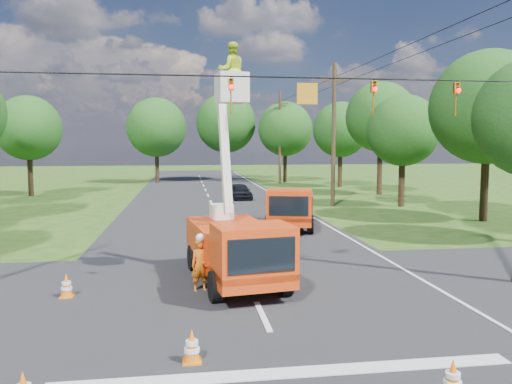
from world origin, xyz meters
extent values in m
plane|color=#214A16|center=(0.00, 20.00, 0.00)|extent=(140.00, 140.00, 0.00)
cube|color=black|center=(0.00, 20.00, 0.00)|extent=(12.00, 100.00, 0.06)
cube|color=black|center=(0.00, 2.00, 0.00)|extent=(56.00, 10.00, 0.07)
cube|color=silver|center=(0.00, -3.20, 0.00)|extent=(9.00, 0.45, 0.02)
cube|color=silver|center=(5.60, 20.00, 0.00)|extent=(0.12, 90.00, 0.02)
cube|color=red|center=(-0.38, 3.37, 0.70)|extent=(2.97, 6.07, 0.44)
cube|color=red|center=(-0.07, 1.31, 1.45)|extent=(2.35, 1.95, 1.45)
cube|color=black|center=(0.05, 0.50, 1.50)|extent=(1.83, 0.33, 0.92)
cube|color=red|center=(-0.49, 4.14, 1.31)|extent=(2.78, 3.88, 0.97)
cylinder|color=black|center=(-1.11, 1.40, 0.45)|extent=(0.44, 0.93, 0.89)
cylinder|color=black|center=(0.90, 1.70, 0.45)|extent=(0.44, 0.93, 0.89)
cylinder|color=black|center=(-1.66, 5.04, 0.45)|extent=(0.44, 0.93, 0.89)
cylinder|color=black|center=(0.35, 5.34, 0.45)|extent=(0.44, 0.93, 0.89)
cube|color=silver|center=(-0.65, 5.19, 2.04)|extent=(0.83, 0.83, 0.53)
cube|color=silver|center=(-0.57, 4.67, 4.17)|extent=(0.46, 1.32, 4.20)
cube|color=silver|center=(-0.42, 3.66, 6.15)|extent=(1.05, 1.05, 0.92)
imported|color=#C6E526|center=(-0.42, 3.66, 6.69)|extent=(0.94, 0.77, 1.76)
cube|color=red|center=(3.58, 13.34, 0.70)|extent=(3.49, 6.18, 0.44)
cube|color=red|center=(3.08, 11.31, 1.46)|extent=(2.48, 2.12, 1.46)
cube|color=black|center=(2.88, 10.51, 1.51)|extent=(1.81, 0.51, 0.92)
cube|color=red|center=(3.77, 14.09, 1.31)|extent=(3.09, 4.05, 0.97)
cylinder|color=black|center=(2.14, 11.79, 0.45)|extent=(0.52, 0.94, 0.89)
cylinder|color=black|center=(4.13, 11.30, 0.45)|extent=(0.52, 0.94, 0.89)
cylinder|color=black|center=(3.04, 15.38, 0.45)|extent=(0.52, 0.94, 0.89)
cylinder|color=black|center=(5.02, 14.88, 0.45)|extent=(0.52, 0.94, 0.89)
imported|color=orange|center=(-1.49, 2.53, 0.80)|extent=(0.67, 0.54, 1.60)
imported|color=black|center=(2.41, 27.08, 0.63)|extent=(1.81, 3.81, 1.26)
cone|color=orange|center=(-1.82, -2.42, 0.38)|extent=(0.36, 0.36, 0.70)
cube|color=orange|center=(-1.82, -2.42, 0.04)|extent=(0.38, 0.38, 0.04)
cylinder|color=white|center=(-1.82, -2.42, 0.44)|extent=(0.26, 0.26, 0.09)
cylinder|color=white|center=(-1.82, -2.42, 0.29)|extent=(0.31, 0.31, 0.09)
cone|color=orange|center=(2.63, -4.47, 0.38)|extent=(0.36, 0.36, 0.70)
cylinder|color=white|center=(2.63, -4.47, 0.44)|extent=(0.26, 0.26, 0.09)
cylinder|color=white|center=(2.63, -4.47, 0.29)|extent=(0.31, 0.31, 0.09)
cone|color=orange|center=(0.55, 7.94, 0.38)|extent=(0.36, 0.36, 0.70)
cube|color=orange|center=(0.55, 7.94, 0.04)|extent=(0.38, 0.38, 0.04)
cylinder|color=white|center=(0.55, 7.94, 0.44)|extent=(0.26, 0.26, 0.09)
cylinder|color=white|center=(0.55, 7.94, 0.29)|extent=(0.31, 0.31, 0.09)
cone|color=orange|center=(2.55, 9.68, 0.38)|extent=(0.36, 0.36, 0.70)
cube|color=orange|center=(2.55, 9.68, 0.04)|extent=(0.38, 0.38, 0.04)
cylinder|color=white|center=(2.55, 9.68, 0.44)|extent=(0.26, 0.26, 0.09)
cylinder|color=white|center=(2.55, 9.68, 0.29)|extent=(0.31, 0.31, 0.09)
cone|color=orange|center=(-5.32, 2.40, 0.38)|extent=(0.36, 0.36, 0.70)
cube|color=orange|center=(-5.32, 2.40, 0.04)|extent=(0.38, 0.38, 0.04)
cylinder|color=white|center=(-5.32, 2.40, 0.44)|extent=(0.26, 0.26, 0.09)
cylinder|color=white|center=(-5.32, 2.40, 0.29)|extent=(0.31, 0.31, 0.09)
cone|color=orange|center=(3.94, 17.53, 0.38)|extent=(0.36, 0.36, 0.70)
cube|color=orange|center=(3.94, 17.53, 0.04)|extent=(0.38, 0.38, 0.04)
cylinder|color=white|center=(3.94, 17.53, 0.44)|extent=(0.26, 0.26, 0.09)
cylinder|color=white|center=(3.94, 17.53, 0.29)|extent=(0.31, 0.31, 0.09)
cylinder|color=#4C3823|center=(8.50, 22.00, 5.00)|extent=(0.30, 0.30, 10.00)
cube|color=#4C3823|center=(8.50, 22.00, 8.80)|extent=(1.80, 0.12, 0.12)
cylinder|color=#4C3823|center=(8.50, 42.00, 5.00)|extent=(0.30, 0.30, 10.00)
cube|color=#4C3823|center=(8.50, 42.00, 8.80)|extent=(1.80, 0.12, 0.12)
cylinder|color=black|center=(-0.50, 2.00, 6.30)|extent=(18.00, 0.04, 0.04)
cube|color=orange|center=(1.60, 2.00, 5.85)|extent=(0.60, 0.05, 0.60)
imported|color=orange|center=(-0.60, 2.00, 5.75)|extent=(0.16, 0.20, 1.00)
sphere|color=#FF0C0C|center=(-0.60, 1.88, 6.00)|extent=(0.14, 0.14, 0.14)
imported|color=orange|center=(3.60, 2.00, 5.75)|extent=(0.16, 0.20, 1.00)
sphere|color=#FF0C0C|center=(3.60, 1.88, 6.00)|extent=(0.14, 0.14, 0.14)
imported|color=orange|center=(6.20, 2.00, 5.75)|extent=(0.16, 0.20, 1.00)
sphere|color=#FF0C0C|center=(6.20, 1.88, 6.00)|extent=(0.14, 0.14, 0.14)
cylinder|color=#382616|center=(-14.80, 32.00, 2.02)|extent=(0.44, 0.44, 4.05)
sphere|color=#144A1A|center=(-14.80, 32.00, 5.70)|extent=(5.40, 5.40, 5.40)
cylinder|color=#382616|center=(15.00, 14.00, 2.29)|extent=(0.44, 0.44, 4.58)
sphere|color=#144A1A|center=(15.00, 14.00, 6.45)|extent=(6.40, 6.40, 6.40)
cylinder|color=#382616|center=(13.20, 21.00, 1.89)|extent=(0.44, 0.44, 3.78)
sphere|color=#144A1A|center=(13.20, 21.00, 5.33)|extent=(5.00, 5.00, 5.00)
cylinder|color=#382616|center=(14.80, 29.00, 2.38)|extent=(0.44, 0.44, 4.75)
sphere|color=#144A1A|center=(14.80, 29.00, 6.70)|extent=(6.00, 6.00, 6.00)
cylinder|color=#382616|center=(13.80, 37.00, 2.07)|extent=(0.44, 0.44, 4.14)
sphere|color=#144A1A|center=(13.80, 37.00, 5.83)|extent=(5.60, 5.60, 5.60)
cylinder|color=#382616|center=(-5.00, 45.00, 2.20)|extent=(0.44, 0.44, 4.40)
sphere|color=#144A1A|center=(-5.00, 45.00, 6.20)|extent=(6.60, 6.60, 6.60)
cylinder|color=#382616|center=(3.00, 47.00, 2.42)|extent=(0.44, 0.44, 4.84)
sphere|color=#144A1A|center=(3.00, 47.00, 6.82)|extent=(7.00, 7.00, 7.00)
cylinder|color=#382616|center=(9.50, 44.00, 2.16)|extent=(0.44, 0.44, 4.31)
sphere|color=#144A1A|center=(9.50, 44.00, 6.08)|extent=(6.20, 6.20, 6.20)
camera|label=1|loc=(-1.92, -12.18, 4.43)|focal=35.00mm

